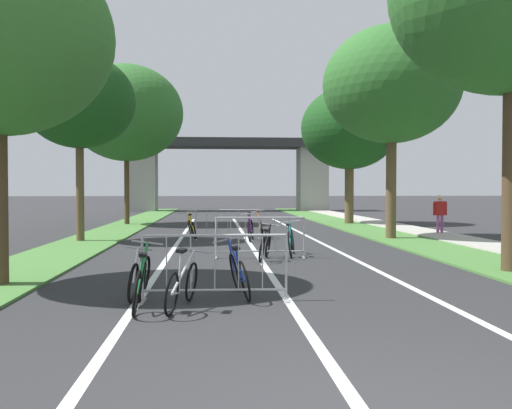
{
  "coord_description": "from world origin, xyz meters",
  "views": [
    {
      "loc": [
        -1.15,
        -4.0,
        1.74
      ],
      "look_at": [
        0.78,
        21.97,
        1.05
      ],
      "focal_mm": 39.84,
      "sensor_mm": 36.0,
      "label": 1
    }
  ],
  "objects_px": {
    "bicycle_blue_2": "(239,274)",
    "bicycle_silver_1": "(183,284)",
    "bicycle_teal_3": "(291,241)",
    "bicycle_orange_5": "(261,227)",
    "tree_left_cypress_far": "(79,102)",
    "crowd_barrier_third": "(228,225)",
    "tree_right_maple_mid": "(349,128)",
    "bicycle_green_4": "(140,284)",
    "crowd_barrier_second": "(260,238)",
    "bicycle_white_8": "(140,276)",
    "tree_right_pine_near": "(392,85)",
    "crowd_barrier_nearest": "(215,268)",
    "tree_left_oak_near": "(126,113)",
    "bicycle_purple_6": "(251,229)",
    "bicycle_black_7": "(265,246)",
    "bicycle_yellow_0": "(192,228)",
    "pedestrian_with_backpack": "(440,211)"
  },
  "relations": [
    {
      "from": "bicycle_black_7",
      "to": "bicycle_white_8",
      "type": "relative_size",
      "value": 1.01
    },
    {
      "from": "tree_left_cypress_far",
      "to": "crowd_barrier_third",
      "type": "bearing_deg",
      "value": 7.09
    },
    {
      "from": "bicycle_yellow_0",
      "to": "tree_right_pine_near",
      "type": "bearing_deg",
      "value": -15.61
    },
    {
      "from": "bicycle_blue_2",
      "to": "tree_left_cypress_far",
      "type": "bearing_deg",
      "value": 108.83
    },
    {
      "from": "tree_left_cypress_far",
      "to": "tree_left_oak_near",
      "type": "relative_size",
      "value": 0.79
    },
    {
      "from": "crowd_barrier_third",
      "to": "bicycle_blue_2",
      "type": "xyz_separation_m",
      "value": [
        -0.09,
        -10.54,
        -0.15
      ]
    },
    {
      "from": "tree_right_maple_mid",
      "to": "bicycle_black_7",
      "type": "relative_size",
      "value": 4.26
    },
    {
      "from": "bicycle_blue_2",
      "to": "crowd_barrier_second",
      "type": "bearing_deg",
      "value": 74.53
    },
    {
      "from": "tree_left_oak_near",
      "to": "crowd_barrier_second",
      "type": "relative_size",
      "value": 3.41
    },
    {
      "from": "bicycle_silver_1",
      "to": "pedestrian_with_backpack",
      "type": "relative_size",
      "value": 1.11
    },
    {
      "from": "bicycle_green_4",
      "to": "bicycle_black_7",
      "type": "bearing_deg",
      "value": 64.97
    },
    {
      "from": "tree_right_maple_mid",
      "to": "bicycle_teal_3",
      "type": "relative_size",
      "value": 3.92
    },
    {
      "from": "bicycle_blue_2",
      "to": "bicycle_silver_1",
      "type": "bearing_deg",
      "value": -141.65
    },
    {
      "from": "crowd_barrier_nearest",
      "to": "bicycle_white_8",
      "type": "height_order",
      "value": "crowd_barrier_nearest"
    },
    {
      "from": "tree_right_pine_near",
      "to": "bicycle_silver_1",
      "type": "distance_m",
      "value": 13.82
    },
    {
      "from": "bicycle_yellow_0",
      "to": "pedestrian_with_backpack",
      "type": "height_order",
      "value": "pedestrian_with_backpack"
    },
    {
      "from": "crowd_barrier_third",
      "to": "crowd_barrier_second",
      "type": "bearing_deg",
      "value": -82.97
    },
    {
      "from": "bicycle_yellow_0",
      "to": "bicycle_silver_1",
      "type": "height_order",
      "value": "bicycle_yellow_0"
    },
    {
      "from": "bicycle_silver_1",
      "to": "bicycle_orange_5",
      "type": "bearing_deg",
      "value": 91.87
    },
    {
      "from": "tree_left_oak_near",
      "to": "crowd_barrier_second",
      "type": "bearing_deg",
      "value": -68.76
    },
    {
      "from": "tree_left_oak_near",
      "to": "tree_right_pine_near",
      "type": "xyz_separation_m",
      "value": [
        10.4,
        -8.82,
        -0.11
      ]
    },
    {
      "from": "bicycle_teal_3",
      "to": "bicycle_black_7",
      "type": "xyz_separation_m",
      "value": [
        -0.76,
        -0.86,
        -0.04
      ]
    },
    {
      "from": "crowd_barrier_second",
      "to": "pedestrian_with_backpack",
      "type": "height_order",
      "value": "pedestrian_with_backpack"
    },
    {
      "from": "tree_left_oak_near",
      "to": "bicycle_white_8",
      "type": "relative_size",
      "value": 4.91
    },
    {
      "from": "bicycle_teal_3",
      "to": "bicycle_blue_2",
      "type": "bearing_deg",
      "value": -94.96
    },
    {
      "from": "tree_right_pine_near",
      "to": "tree_right_maple_mid",
      "type": "xyz_separation_m",
      "value": [
        0.6,
        8.6,
        -0.57
      ]
    },
    {
      "from": "bicycle_blue_2",
      "to": "bicycle_green_4",
      "type": "bearing_deg",
      "value": -155.69
    },
    {
      "from": "crowd_barrier_nearest",
      "to": "bicycle_teal_3",
      "type": "height_order",
      "value": "crowd_barrier_nearest"
    },
    {
      "from": "bicycle_yellow_0",
      "to": "bicycle_purple_6",
      "type": "bearing_deg",
      "value": -34.25
    },
    {
      "from": "tree_right_maple_mid",
      "to": "bicycle_green_4",
      "type": "height_order",
      "value": "tree_right_maple_mid"
    },
    {
      "from": "bicycle_blue_2",
      "to": "crowd_barrier_nearest",
      "type": "bearing_deg",
      "value": -142.62
    },
    {
      "from": "tree_right_pine_near",
      "to": "bicycle_yellow_0",
      "type": "xyz_separation_m",
      "value": [
        -6.93,
        0.75,
        -4.99
      ]
    },
    {
      "from": "tree_right_pine_near",
      "to": "bicycle_white_8",
      "type": "relative_size",
      "value": 4.64
    },
    {
      "from": "bicycle_teal_3",
      "to": "bicycle_white_8",
      "type": "distance_m",
      "value": 6.36
    },
    {
      "from": "crowd_barrier_nearest",
      "to": "tree_left_oak_near",
      "type": "bearing_deg",
      "value": 102.4
    },
    {
      "from": "crowd_barrier_third",
      "to": "bicycle_yellow_0",
      "type": "xyz_separation_m",
      "value": [
        -1.26,
        0.39,
        -0.16
      ]
    },
    {
      "from": "tree_right_maple_mid",
      "to": "crowd_barrier_second",
      "type": "xyz_separation_m",
      "value": [
        -5.59,
        -13.71,
        -4.26
      ]
    },
    {
      "from": "tree_right_maple_mid",
      "to": "crowd_barrier_second",
      "type": "relative_size",
      "value": 2.99
    },
    {
      "from": "tree_right_pine_near",
      "to": "bicycle_green_4",
      "type": "relative_size",
      "value": 4.54
    },
    {
      "from": "crowd_barrier_second",
      "to": "crowd_barrier_third",
      "type": "xyz_separation_m",
      "value": [
        -0.67,
        5.46,
        0.0
      ]
    },
    {
      "from": "crowd_barrier_third",
      "to": "bicycle_silver_1",
      "type": "bearing_deg",
      "value": -94.73
    },
    {
      "from": "tree_right_pine_near",
      "to": "pedestrian_with_backpack",
      "type": "xyz_separation_m",
      "value": [
        2.5,
        1.8,
        -4.43
      ]
    },
    {
      "from": "tree_right_maple_mid",
      "to": "bicycle_silver_1",
      "type": "distance_m",
      "value": 21.4
    },
    {
      "from": "crowd_barrier_second",
      "to": "bicycle_orange_5",
      "type": "relative_size",
      "value": 1.4
    },
    {
      "from": "tree_right_maple_mid",
      "to": "bicycle_green_4",
      "type": "bearing_deg",
      "value": -111.66
    },
    {
      "from": "bicycle_purple_6",
      "to": "pedestrian_with_backpack",
      "type": "bearing_deg",
      "value": -156.33
    },
    {
      "from": "tree_left_oak_near",
      "to": "tree_right_pine_near",
      "type": "bearing_deg",
      "value": -40.28
    },
    {
      "from": "bicycle_yellow_0",
      "to": "bicycle_black_7",
      "type": "distance_m",
      "value": 6.54
    },
    {
      "from": "bicycle_purple_6",
      "to": "crowd_barrier_nearest",
      "type": "bearing_deg",
      "value": 91.93
    },
    {
      "from": "bicycle_blue_2",
      "to": "bicycle_orange_5",
      "type": "height_order",
      "value": "bicycle_orange_5"
    }
  ]
}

